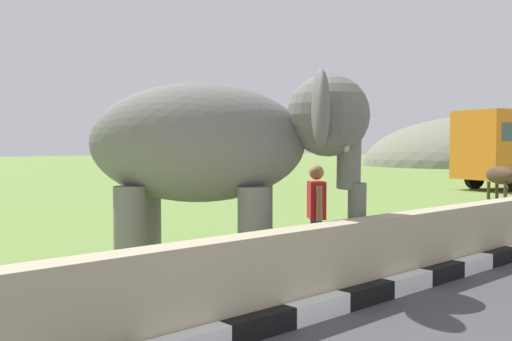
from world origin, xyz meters
The scene contains 6 objects.
striped_curb centered at (-0.35, 3.63, 0.12)m, with size 16.20×0.20×0.24m.
barrier_parapet centered at (2.00, 3.93, 0.50)m, with size 28.00×0.36×1.00m, color tan.
elephant centered at (1.37, 5.77, 1.94)m, with size 3.81×3.86×2.96m.
person_handler centered at (2.90, 5.34, 0.93)m, with size 0.46×0.55×1.66m.
cow_near centered at (16.73, 8.70, 0.87)m, with size 1.23×1.87×1.23m.
hill_east centered at (55.00, 27.77, 0.00)m, with size 28.96×23.17×10.33m.
Camera 1 is at (-3.87, -0.64, 1.95)m, focal length 40.78 mm.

